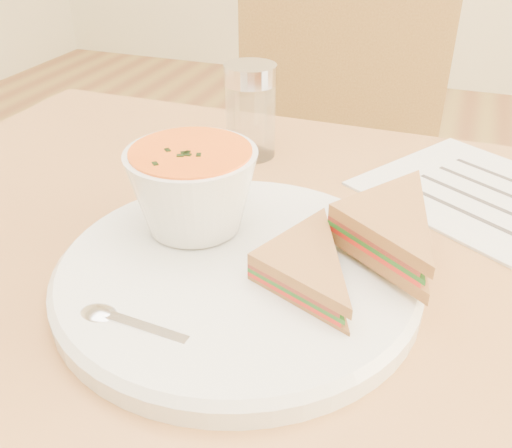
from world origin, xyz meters
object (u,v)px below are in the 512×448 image
at_px(soup_bowl, 193,193).
at_px(condiment_shaker, 250,111).
at_px(plate, 237,275).
at_px(chair_far, 335,206).

distance_m(soup_bowl, condiment_shaker, 0.22).
xyz_separation_m(plate, soup_bowl, (-0.06, 0.04, 0.05)).
height_order(soup_bowl, condiment_shaker, condiment_shaker).
bearing_deg(condiment_shaker, chair_far, 83.42).
relative_size(plate, condiment_shaker, 2.74).
distance_m(chair_far, plate, 0.68).
distance_m(chair_far, soup_bowl, 0.66).
relative_size(chair_far, condiment_shaker, 8.52).
relative_size(soup_bowl, condiment_shaker, 1.03).
distance_m(plate, soup_bowl, 0.09).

